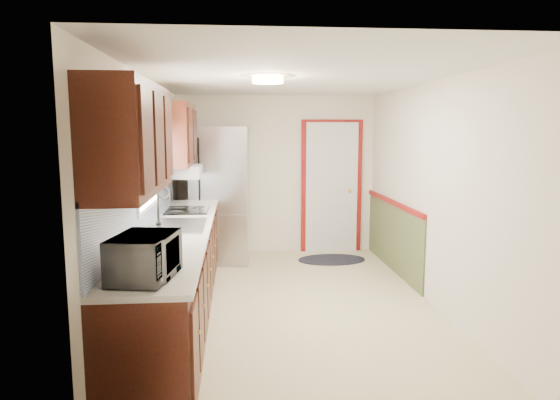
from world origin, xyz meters
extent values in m
cube|color=beige|center=(0.00, 0.00, 0.00)|extent=(3.20, 5.20, 0.12)
cube|color=white|center=(0.00, 0.00, 2.40)|extent=(3.20, 5.20, 0.12)
cube|color=white|center=(0.00, 2.50, 1.20)|extent=(3.20, 0.10, 2.40)
cube|color=white|center=(0.00, -2.50, 1.20)|extent=(3.20, 0.10, 2.40)
cube|color=white|center=(-1.50, 0.00, 1.20)|extent=(0.10, 5.20, 2.40)
cube|color=white|center=(1.50, 0.00, 1.20)|extent=(0.10, 5.20, 2.40)
cube|color=#33120B|center=(-1.20, -0.30, 0.45)|extent=(0.60, 4.00, 0.90)
cube|color=silver|center=(-1.19, -0.30, 0.92)|extent=(0.63, 4.00, 0.04)
cube|color=#5580D0|center=(-1.49, -0.30, 1.22)|extent=(0.02, 4.00, 0.55)
cube|color=#33120B|center=(-1.32, -1.60, 1.83)|extent=(0.35, 1.40, 0.75)
cube|color=#33120B|center=(-1.32, 1.10, 1.83)|extent=(0.35, 1.20, 0.75)
cube|color=white|center=(-1.49, -0.20, 1.62)|extent=(0.02, 1.00, 0.90)
cube|color=#CC6226|center=(-1.44, -0.20, 1.97)|extent=(0.05, 1.12, 0.24)
cube|color=#B7B7BC|center=(-1.19, -0.20, 0.95)|extent=(0.52, 0.82, 0.02)
cube|color=white|center=(-1.27, 1.15, 1.38)|extent=(0.45, 0.60, 0.15)
cube|color=maroon|center=(0.85, 2.47, 1.00)|extent=(0.94, 0.05, 2.08)
cube|color=white|center=(0.85, 2.44, 1.00)|extent=(0.80, 0.04, 2.00)
cube|color=#4D5731|center=(1.49, 1.35, 0.45)|extent=(0.02, 2.30, 0.90)
cube|color=maroon|center=(1.48, 1.35, 0.92)|extent=(0.04, 2.30, 0.06)
cylinder|color=#FFD88C|center=(-0.30, -0.20, 2.36)|extent=(0.30, 0.30, 0.06)
imported|color=white|center=(-1.20, -1.95, 1.11)|extent=(0.36, 0.55, 0.35)
cube|color=#B7B7BC|center=(-0.84, 2.05, 0.96)|extent=(0.85, 0.80, 1.93)
cylinder|color=black|center=(-1.11, 1.63, 0.87)|extent=(0.02, 0.02, 1.35)
ellipsoid|color=black|center=(0.76, 1.90, 0.01)|extent=(1.00, 0.66, 0.01)
cube|color=black|center=(-1.19, 0.75, 0.95)|extent=(0.48, 0.58, 0.02)
camera|label=1|loc=(-0.61, -5.10, 1.88)|focal=32.00mm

